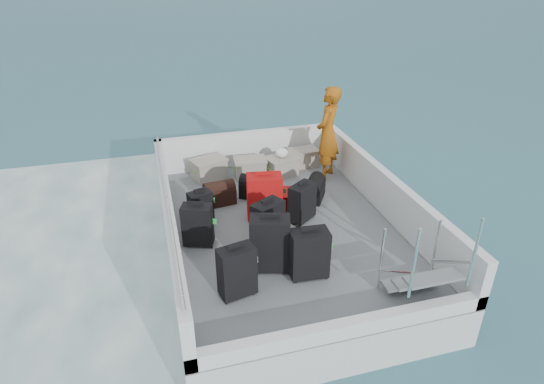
# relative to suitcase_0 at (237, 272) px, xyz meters

# --- Properties ---
(ground) EXTENTS (160.00, 160.00, 0.00)m
(ground) POSITION_rel_suitcase_0_xyz_m (1.02, 1.43, -0.97)
(ground) COLOR #184354
(ground) RESTS_ON ground
(ferry_hull) EXTENTS (3.60, 5.00, 0.60)m
(ferry_hull) POSITION_rel_suitcase_0_xyz_m (1.02, 1.43, -0.67)
(ferry_hull) COLOR silver
(ferry_hull) RESTS_ON ground
(deck) EXTENTS (3.30, 4.70, 0.02)m
(deck) POSITION_rel_suitcase_0_xyz_m (1.02, 1.43, -0.36)
(deck) COLOR slate
(deck) RESTS_ON ferry_hull
(deck_fittings) EXTENTS (3.60, 5.00, 0.90)m
(deck_fittings) POSITION_rel_suitcase_0_xyz_m (1.37, 1.11, 0.03)
(deck_fittings) COLOR white
(deck_fittings) RESTS_ON deck
(suitcase_0) EXTENTS (0.49, 0.34, 0.69)m
(suitcase_0) POSITION_rel_suitcase_0_xyz_m (0.00, 0.00, 0.00)
(suitcase_0) COLOR black
(suitcase_0) RESTS_ON deck
(suitcase_1) EXTENTS (0.49, 0.37, 0.64)m
(suitcase_1) POSITION_rel_suitcase_0_xyz_m (-0.32, 1.25, -0.02)
(suitcase_1) COLOR black
(suitcase_1) RESTS_ON deck
(suitcase_2) EXTENTS (0.41, 0.31, 0.53)m
(suitcase_2) POSITION_rel_suitcase_0_xyz_m (-0.20, 1.87, -0.08)
(suitcase_2) COLOR black
(suitcase_2) RESTS_ON deck
(suitcase_3) EXTENTS (0.59, 0.44, 0.79)m
(suitcase_3) POSITION_rel_suitcase_0_xyz_m (0.53, 0.40, 0.05)
(suitcase_3) COLOR black
(suitcase_3) RESTS_ON deck
(suitcase_4) EXTENTS (0.53, 0.47, 0.68)m
(suitcase_4) POSITION_rel_suitcase_0_xyz_m (0.66, 1.01, -0.01)
(suitcase_4) COLOR black
(suitcase_4) RESTS_ON deck
(suitcase_5) EXTENTS (0.60, 0.42, 0.76)m
(suitcase_5) POSITION_rel_suitcase_0_xyz_m (0.80, 1.72, 0.03)
(suitcase_5) COLOR #B80E0E
(suitcase_5) RESTS_ON deck
(suitcase_6) EXTENTS (0.51, 0.32, 0.69)m
(suitcase_6) POSITION_rel_suitcase_0_xyz_m (0.98, 0.12, -0.00)
(suitcase_6) COLOR black
(suitcase_6) RESTS_ON deck
(suitcase_7) EXTENTS (0.51, 0.47, 0.62)m
(suitcase_7) POSITION_rel_suitcase_0_xyz_m (1.36, 1.50, -0.03)
(suitcase_7) COLOR black
(suitcase_7) RESTS_ON deck
(suitcase_8) EXTENTS (0.74, 0.57, 0.26)m
(suitcase_8) POSITION_rel_suitcase_0_xyz_m (1.13, 2.06, -0.22)
(suitcase_8) COLOR #B80E0E
(suitcase_8) RESTS_ON deck
(duffel_0) EXTENTS (0.55, 0.37, 0.32)m
(duffel_0) POSITION_rel_suitcase_0_xyz_m (0.19, 2.39, -0.19)
(duffel_0) COLOR black
(duffel_0) RESTS_ON deck
(duffel_1) EXTENTS (0.59, 0.52, 0.32)m
(duffel_1) POSITION_rel_suitcase_0_xyz_m (0.83, 2.46, -0.19)
(duffel_1) COLOR black
(duffel_1) RESTS_ON deck
(duffel_2) EXTENTS (0.52, 0.59, 0.32)m
(duffel_2) POSITION_rel_suitcase_0_xyz_m (1.80, 2.11, -0.19)
(duffel_2) COLOR black
(duffel_2) RESTS_ON deck
(crate_0) EXTENTS (0.70, 0.59, 0.36)m
(crate_0) POSITION_rel_suitcase_0_xyz_m (0.17, 3.44, -0.17)
(crate_0) COLOR #9E968A
(crate_0) RESTS_ON deck
(crate_1) EXTENTS (0.60, 0.45, 0.34)m
(crate_1) POSITION_rel_suitcase_0_xyz_m (0.93, 3.28, -0.17)
(crate_1) COLOR #9E968A
(crate_1) RESTS_ON deck
(crate_2) EXTENTS (0.65, 0.53, 0.34)m
(crate_2) POSITION_rel_suitcase_0_xyz_m (1.53, 3.21, -0.18)
(crate_2) COLOR #9E968A
(crate_2) RESTS_ON deck
(crate_3) EXTENTS (0.56, 0.41, 0.32)m
(crate_3) POSITION_rel_suitcase_0_xyz_m (2.07, 3.50, -0.18)
(crate_3) COLOR #9E968A
(crate_3) RESTS_ON deck
(yellow_bag) EXTENTS (0.28, 0.26, 0.22)m
(yellow_bag) POSITION_rel_suitcase_0_xyz_m (2.13, 3.51, -0.24)
(yellow_bag) COLOR yellow
(yellow_bag) RESTS_ON deck
(white_bag) EXTENTS (0.24, 0.24, 0.18)m
(white_bag) POSITION_rel_suitcase_0_xyz_m (1.53, 3.21, 0.08)
(white_bag) COLOR white
(white_bag) RESTS_ON crate_2
(passenger) EXTENTS (0.74, 0.76, 1.75)m
(passenger) POSITION_rel_suitcase_0_xyz_m (2.32, 2.91, 0.53)
(passenger) COLOR orange
(passenger) RESTS_ON deck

